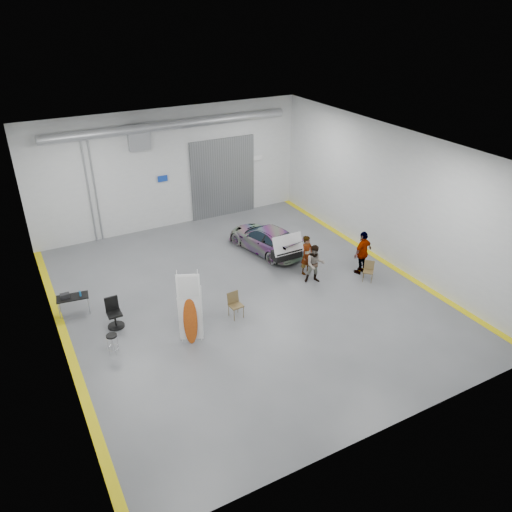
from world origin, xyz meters
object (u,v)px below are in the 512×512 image
person_a (307,255)px  person_c (363,252)px  work_table (70,297)px  surfboard_display (193,314)px  shop_stool (113,344)px  sedan_car (266,239)px  office_chair (114,314)px  person_b (315,264)px  folding_chair_near (236,310)px  folding_chair_far (368,275)px

person_a → person_c: bearing=-48.6°
work_table → surfboard_display: bearing=-48.1°
shop_stool → surfboard_display: bearing=-14.5°
sedan_car → shop_stool: (-8.24, -4.21, -0.24)m
office_chair → sedan_car: bearing=19.0°
person_b → folding_chair_near: size_ratio=1.71×
person_c → office_chair: bearing=-22.5°
folding_chair_near → shop_stool: folding_chair_near is taller
office_chair → person_a: bearing=-0.1°
sedan_car → shop_stool: sedan_car is taller
folding_chair_far → shop_stool: size_ratio=1.15×
person_a → shop_stool: size_ratio=2.34×
person_a → shop_stool: person_a is taller
person_b → person_c: bearing=15.2°
surfboard_display → folding_chair_far: 8.04m
folding_chair_far → shop_stool: (-10.62, 0.27, 0.10)m
folding_chair_near → person_a: bearing=15.5°
person_a → person_c: (2.11, -1.10, 0.10)m
office_chair → surfboard_display: bearing=-45.4°
shop_stool → office_chair: bearing=73.9°
person_a → folding_chair_far: bearing=-64.3°
person_a → folding_chair_near: person_a is taller
person_b → work_table: person_b is taller
folding_chair_near → shop_stool: bearing=174.8°
folding_chair_far → office_chair: 10.34m
person_a → folding_chair_far: (1.90, -1.79, -0.61)m
folding_chair_near → person_c: bearing=-0.9°
person_a → surfboard_display: (-6.08, -2.20, 0.28)m
person_b → shop_stool: (-8.60, -0.73, -0.47)m
sedan_car → surfboard_display: (-5.60, -4.90, 0.55)m
person_b → person_c: (2.22, -0.31, 0.13)m
work_table → office_chair: office_chair is taller
folding_chair_near → office_chair: (-4.12, 1.56, 0.19)m
shop_stool → work_table: (-0.76, 3.11, 0.35)m
work_table → folding_chair_far: bearing=-16.5°
sedan_car → work_table: (-8.99, -1.11, 0.11)m
person_c → folding_chair_far: (-0.21, -0.69, -0.71)m
person_c → folding_chair_near: 6.31m
person_c → sedan_car: bearing=-72.0°
person_a → folding_chair_near: bearing=179.3°
sedan_car → office_chair: 8.24m
surfboard_display → shop_stool: (-2.64, 0.68, -0.79)m
person_a → folding_chair_far: size_ratio=2.03×
person_b → surfboard_display: 6.13m
folding_chair_near → work_table: bearing=144.7°
shop_stool → person_a: bearing=9.9°
person_c → surfboard_display: bearing=-8.6°
folding_chair_near → folding_chair_far: (6.05, -0.25, -0.04)m
surfboard_display → shop_stool: surfboard_display is taller
folding_chair_far → work_table: bearing=-151.0°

